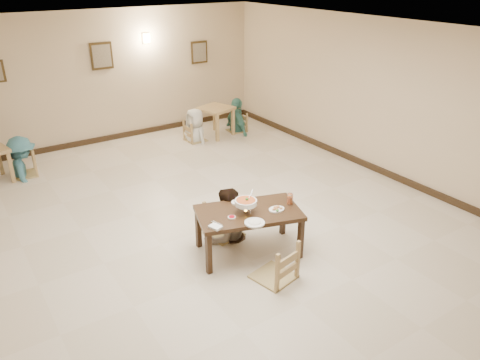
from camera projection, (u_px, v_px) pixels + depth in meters
floor at (212, 228)px, 7.54m from camera, size 10.00×10.00×0.00m
ceiling at (206, 35)px, 6.28m from camera, size 10.00×10.00×0.00m
wall_back at (99, 78)px, 10.69m from camera, size 10.00×0.00×10.00m
wall_right at (391, 101)px, 8.92m from camera, size 0.00×10.00×10.00m
baseboard_back at (107, 138)px, 11.27m from camera, size 8.00×0.06×0.12m
baseboard_right at (380, 170)px, 9.51m from camera, size 0.06×10.00×0.12m
picture_b at (102, 56)px, 10.50m from camera, size 0.50×0.04×0.60m
picture_c at (199, 52)px, 11.82m from camera, size 0.45×0.04×0.55m
wall_sconce at (146, 38)px, 10.93m from camera, size 0.16×0.05×0.22m
main_table at (249, 216)px, 6.67m from camera, size 1.64×1.22×0.68m
chair_far at (224, 205)px, 7.15m from camera, size 0.49×0.49×1.04m
chair_near at (275, 243)px, 6.13m from camera, size 0.51×0.51×1.08m
main_diner at (226, 190)px, 6.98m from camera, size 0.82×0.66×1.62m
curry_warmer at (246, 202)px, 6.52m from camera, size 0.35×0.31×0.28m
rice_plate_far at (240, 201)px, 6.87m from camera, size 0.26×0.26×0.06m
rice_plate_near at (255, 223)px, 6.31m from camera, size 0.28×0.28×0.06m
fried_plate at (277, 209)px, 6.65m from camera, size 0.24×0.24×0.05m
chili_dish at (232, 217)px, 6.45m from camera, size 0.11×0.11×0.02m
napkin_cutlery at (216, 227)px, 6.21m from camera, size 0.19×0.26×0.03m
drink_glass at (290, 199)px, 6.80m from camera, size 0.08×0.08×0.16m
bg_table_right at (216, 113)px, 11.39m from camera, size 0.91×0.91×0.72m
bg_chair_lr at (20, 151)px, 9.22m from camera, size 0.49×0.49×1.04m
bg_chair_rl at (195, 122)px, 11.09m from camera, size 0.44×0.44×0.94m
bg_chair_rr at (237, 114)px, 11.75m from camera, size 0.43×0.43×0.91m
bg_diner_b at (17, 137)px, 9.10m from camera, size 0.60×1.04×1.62m
bg_diner_c at (194, 109)px, 10.96m from camera, size 0.59×0.83×1.58m
bg_diner_d at (237, 98)px, 11.58m from camera, size 0.51×1.04×1.71m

